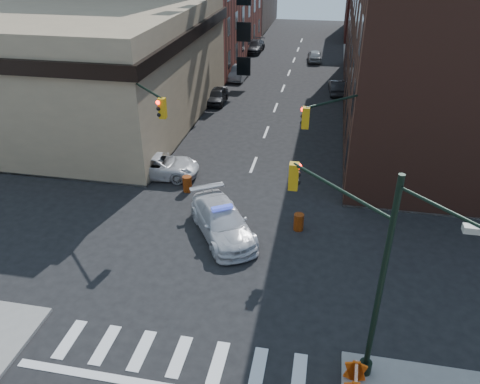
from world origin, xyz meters
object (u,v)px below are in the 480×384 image
at_px(pedestrian_a, 135,143).
at_px(barrel_bank, 187,184).
at_px(police_car, 222,221).
at_px(pickup, 158,165).
at_px(parked_car_enear, 337,87).
at_px(parked_car_wnear, 217,96).
at_px(pedestrian_b, 77,143).
at_px(barrel_road, 299,222).
at_px(barricade_se_a, 355,382).
at_px(barricade_nw_a, 110,158).
at_px(parked_car_wfar, 239,73).

xyz_separation_m(pedestrian_a, barrel_bank, (4.91, -3.86, -0.66)).
relative_size(police_car, barrel_bank, 5.69).
height_order(pickup, barrel_bank, pickup).
xyz_separation_m(police_car, pickup, (-5.59, 5.83, -0.09)).
bearing_deg(parked_car_enear, parked_car_wnear, 19.63).
height_order(pickup, parked_car_enear, pickup).
relative_size(police_car, parked_car_wnear, 1.42).
xyz_separation_m(pickup, pedestrian_b, (-6.54, 1.68, 0.29)).
bearing_deg(barrel_road, barricade_se_a, -74.47).
distance_m(pedestrian_a, barrel_bank, 6.28).
relative_size(barrel_road, barricade_nw_a, 0.78).
distance_m(pickup, pedestrian_b, 6.76).
xyz_separation_m(pickup, parked_car_wfar, (0.80, 23.18, -0.02)).
relative_size(police_car, barricade_se_a, 4.86).
height_order(pedestrian_a, barricade_nw_a, pedestrian_a).
height_order(barrel_bank, barricade_se_a, barricade_se_a).
xyz_separation_m(police_car, pedestrian_b, (-12.14, 7.51, 0.20)).
height_order(pedestrian_b, barricade_nw_a, pedestrian_b).
height_order(parked_car_wnear, barricade_nw_a, parked_car_wnear).
xyz_separation_m(parked_car_enear, barricade_se_a, (1.08, -34.47, -0.07)).
relative_size(barrel_road, barrel_bank, 0.95).
relative_size(police_car, barrel_road, 6.01).
height_order(parked_car_wnear, barrel_road, parked_car_wnear).
height_order(parked_car_wnear, barrel_bank, parked_car_wnear).
bearing_deg(barrel_road, parked_car_wnear, 115.01).
xyz_separation_m(pickup, barrel_road, (9.47, -4.59, -0.26)).
bearing_deg(police_car, parked_car_enear, 46.28).
bearing_deg(parked_car_wnear, pedestrian_b, -118.68).
relative_size(parked_car_wfar, barrel_road, 4.57).
height_order(pedestrian_b, barrel_road, pedestrian_b).
bearing_deg(pedestrian_b, police_car, -65.52).
xyz_separation_m(pickup, barricade_se_a, (12.20, -14.41, -0.14)).
xyz_separation_m(pedestrian_a, barricade_se_a, (14.68, -16.63, -0.57)).
bearing_deg(police_car, barrel_bank, 95.44).
xyz_separation_m(police_car, parked_car_wnear, (-5.29, 20.90, -0.14)).
relative_size(pickup, pedestrian_b, 3.02).
height_order(police_car, pedestrian_a, pedestrian_a).
height_order(pedestrian_b, barricade_se_a, pedestrian_b).
distance_m(pickup, parked_car_wnear, 15.08).
bearing_deg(barrel_bank, barricade_se_a, -52.57).
bearing_deg(barricade_se_a, pickup, 42.95).
distance_m(pickup, barricade_nw_a, 3.78).
xyz_separation_m(parked_car_wnear, pedestrian_b, (-6.84, -13.40, 0.34)).
distance_m(parked_car_wfar, barrel_bank, 24.88).
distance_m(police_car, parked_car_wnear, 21.56).
bearing_deg(parked_car_wnear, barrel_road, -66.61).
distance_m(police_car, pedestrian_b, 14.27).
height_order(pickup, barrel_road, pickup).
bearing_deg(parked_car_wnear, pickup, -92.75).
distance_m(pedestrian_b, barrel_road, 17.20).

